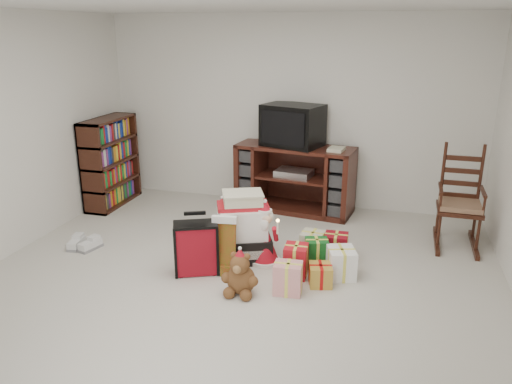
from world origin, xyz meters
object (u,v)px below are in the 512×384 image
red_suitcase (196,248)px  teddy_bear (241,276)px  mrs_claus_figurine (223,227)px  sneaker_pair (83,244)px  tv_stand (295,178)px  bookshelf (111,163)px  santa_figurine (265,239)px  crt_television (293,125)px  gift_cluster (317,261)px  rocking_chair (458,210)px  gift_pile (243,231)px

red_suitcase → teddy_bear: (0.54, -0.27, -0.09)m
mrs_claus_figurine → sneaker_pair: 1.54m
tv_stand → sneaker_pair: size_ratio=4.57×
sneaker_pair → teddy_bear: bearing=-13.8°
bookshelf → sneaker_pair: bookshelf is taller
santa_figurine → tv_stand: bearing=90.9°
bookshelf → red_suitcase: (1.89, -1.63, -0.31)m
mrs_claus_figurine → sneaker_pair: size_ratio=1.61×
santa_figurine → mrs_claus_figurine: (-0.57, 0.32, -0.04)m
mrs_claus_figurine → crt_television: 1.70m
sneaker_pair → gift_cluster: bearing=2.5°
tv_stand → gift_cluster: size_ratio=1.47×
tv_stand → teddy_bear: 2.33m
rocking_chair → bookshelf: bearing=179.0°
rocking_chair → sneaker_pair: bearing=-161.2°
santa_figurine → gift_cluster: santa_figurine is taller
rocking_chair → red_suitcase: (-2.52, -1.45, -0.13)m
gift_pile → red_suitcase: (-0.35, -0.42, -0.05)m
santa_figurine → bookshelf: bearing=153.6°
gift_pile → teddy_bear: 0.73m
crt_television → rocking_chair: bearing=0.9°
rocking_chair → gift_cluster: (-1.39, -1.13, -0.27)m
red_suitcase → teddy_bear: bearing=-50.3°
santa_figurine → crt_television: 1.88m
santa_figurine → gift_cluster: (0.55, -0.07, -0.13)m
red_suitcase → mrs_claus_figurine: bearing=64.8°
crt_television → mrs_claus_figurine: bearing=-92.7°
santa_figurine → mrs_claus_figurine: santa_figurine is taller
rocking_chair → teddy_bear: size_ratio=2.92×
rocking_chair → crt_television: 2.22m
bookshelf → gift_cluster: (3.02, -1.30, -0.45)m
gift_cluster → santa_figurine: bearing=172.7°
tv_stand → red_suitcase: size_ratio=2.58×
gift_cluster → red_suitcase: bearing=-164.0°
crt_television → santa_figurine: bearing=-70.0°
gift_pile → santa_figurine: size_ratio=1.06×
mrs_claus_figurine → gift_cluster: (1.11, -0.39, -0.09)m
rocking_chair → gift_pile: 2.41m
red_suitcase → crt_television: bearing=52.4°
teddy_bear → gift_pile: bearing=105.3°
gift_cluster → mrs_claus_figurine: bearing=160.8°
teddy_bear → crt_television: bearing=90.5°
mrs_claus_figurine → sneaker_pair: bearing=-160.5°
crt_television → gift_pile: bearing=-78.4°
bookshelf → crt_television: bearing=10.2°
red_suitcase → crt_television: 2.29m
mrs_claus_figurine → crt_television: (0.50, 1.34, 0.92)m
bookshelf → red_suitcase: bookshelf is taller
sneaker_pair → mrs_claus_figurine: bearing=19.3°
tv_stand → gift_pile: 1.64m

